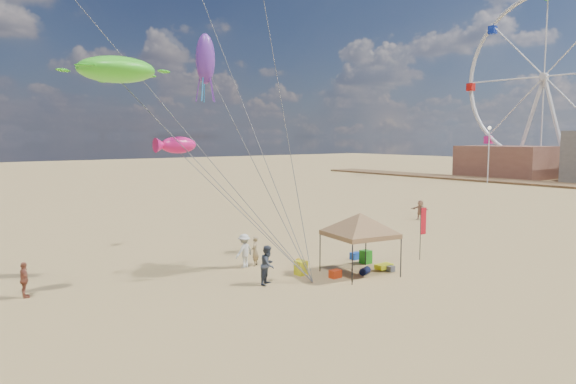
% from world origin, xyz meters
% --- Properties ---
extents(ground, '(280.00, 280.00, 0.00)m').
position_xyz_m(ground, '(0.00, 0.00, 0.00)').
color(ground, tan).
rests_on(ground, ground).
extents(canopy_tent, '(5.61, 5.61, 3.51)m').
position_xyz_m(canopy_tent, '(2.37, 0.33, 2.92)').
color(canopy_tent, black).
rests_on(canopy_tent, ground).
extents(feather_flag, '(0.45, 0.05, 2.93)m').
position_xyz_m(feather_flag, '(7.36, 0.46, 1.96)').
color(feather_flag, black).
rests_on(feather_flag, ground).
extents(cooler_red, '(0.54, 0.38, 0.38)m').
position_xyz_m(cooler_red, '(0.97, 0.56, 0.19)').
color(cooler_red, red).
rests_on(cooler_red, ground).
extents(cooler_blue, '(0.54, 0.38, 0.38)m').
position_xyz_m(cooler_blue, '(4.53, 2.76, 0.19)').
color(cooler_blue, '#1440A4').
rests_on(cooler_blue, ground).
extents(bag_navy, '(0.69, 0.54, 0.36)m').
position_xyz_m(bag_navy, '(2.54, 0.12, 0.18)').
color(bag_navy, '#0C1235').
rests_on(bag_navy, ground).
extents(bag_orange, '(0.54, 0.69, 0.36)m').
position_xyz_m(bag_orange, '(1.13, 3.41, 0.18)').
color(bag_orange, '#D0960B').
rests_on(bag_orange, ground).
extents(chair_green, '(0.50, 0.50, 0.70)m').
position_xyz_m(chair_green, '(4.28, 1.74, 0.35)').
color(chair_green, '#20951B').
rests_on(chair_green, ground).
extents(chair_yellow, '(0.50, 0.50, 0.70)m').
position_xyz_m(chair_yellow, '(0.02, 2.00, 0.35)').
color(chair_yellow, yellow).
rests_on(chair_yellow, ground).
extents(crate_grey, '(0.34, 0.30, 0.28)m').
position_xyz_m(crate_grey, '(4.01, -0.26, 0.14)').
color(crate_grey, slate).
rests_on(crate_grey, ground).
extents(beach_cart, '(0.90, 0.50, 0.24)m').
position_xyz_m(beach_cart, '(3.92, 0.13, 0.20)').
color(beach_cart, yellow).
rests_on(beach_cart, ground).
extents(person_near_a, '(0.68, 0.65, 1.57)m').
position_xyz_m(person_near_a, '(-0.70, 4.91, 0.78)').
color(person_near_a, tan).
rests_on(person_near_a, ground).
extents(person_near_b, '(1.11, 1.05, 1.81)m').
position_xyz_m(person_near_b, '(-2.23, 1.63, 0.90)').
color(person_near_b, '#3A424F').
rests_on(person_near_b, ground).
extents(person_near_c, '(1.27, 0.92, 1.76)m').
position_xyz_m(person_near_c, '(-1.36, 4.94, 0.88)').
color(person_near_c, silver).
rests_on(person_near_c, ground).
extents(person_far_a, '(0.42, 0.92, 1.53)m').
position_xyz_m(person_far_a, '(-11.50, 6.21, 0.77)').
color(person_far_a, '#9A523B').
rests_on(person_far_a, ground).
extents(person_far_c, '(0.93, 1.57, 1.61)m').
position_xyz_m(person_far_c, '(18.84, 9.67, 0.80)').
color(person_far_c, '#AE795D').
rests_on(person_far_c, ground).
extents(building_north, '(10.00, 14.00, 5.20)m').
position_xyz_m(building_north, '(67.00, 30.00, 2.60)').
color(building_north, '#8C5947').
rests_on(building_north, ground).
extents(lamp_north, '(0.50, 0.50, 8.25)m').
position_xyz_m(lamp_north, '(55.00, 26.00, 5.52)').
color(lamp_north, silver).
rests_on(lamp_north, ground).
extents(ferris_wheel, '(1.17, 28.52, 30.62)m').
position_xyz_m(ferris_wheel, '(72.00, 26.94, 15.15)').
color(ferris_wheel, silver).
rests_on(ferris_wheel, ground).
extents(turtle_kite, '(3.86, 3.50, 1.06)m').
position_xyz_m(turtle_kite, '(-8.16, 3.88, 9.44)').
color(turtle_kite, '#45DE26').
rests_on(turtle_kite, ground).
extents(fish_kite, '(1.81, 1.13, 0.75)m').
position_xyz_m(fish_kite, '(-5.44, 3.94, 6.37)').
color(fish_kite, '#E2176E').
rests_on(fish_kite, ground).
extents(squid_kite, '(1.06, 1.06, 2.38)m').
position_xyz_m(squid_kite, '(-3.36, 5.12, 10.42)').
color(squid_kite, '#6B30A4').
rests_on(squid_kite, ground).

